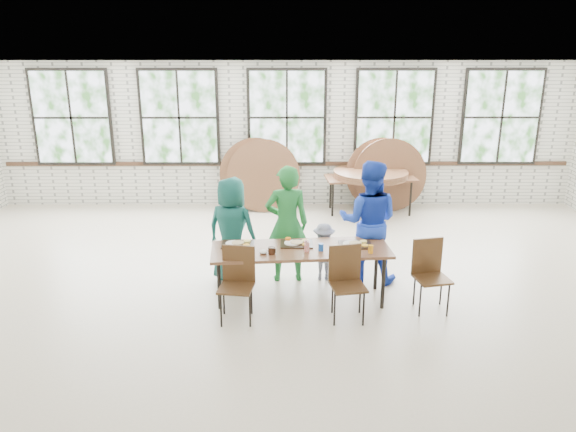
# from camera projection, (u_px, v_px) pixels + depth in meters

# --- Properties ---
(room) EXTENTS (12.00, 12.00, 12.00)m
(room) POSITION_uv_depth(u_px,v_px,m) (287.00, 120.00, 11.49)
(room) COLOR beige
(room) RESTS_ON ground
(dining_table) EXTENTS (2.46, 0.99, 0.74)m
(dining_table) POSITION_uv_depth(u_px,v_px,m) (301.00, 252.00, 7.56)
(dining_table) COLOR brown
(dining_table) RESTS_ON ground
(chair_near_left) EXTENTS (0.47, 0.46, 0.95)m
(chair_near_left) POSITION_uv_depth(u_px,v_px,m) (238.00, 277.00, 7.09)
(chair_near_left) COLOR #492E18
(chair_near_left) RESTS_ON ground
(chair_near_right) EXTENTS (0.48, 0.47, 0.95)m
(chair_near_right) POSITION_uv_depth(u_px,v_px,m) (346.00, 276.00, 7.12)
(chair_near_right) COLOR #492E18
(chair_near_right) RESTS_ON ground
(chair_spare) EXTENTS (0.50, 0.48, 0.95)m
(chair_spare) POSITION_uv_depth(u_px,v_px,m) (429.00, 269.00, 7.35)
(chair_spare) COLOR #492E18
(chair_spare) RESTS_ON ground
(adult_teal) EXTENTS (0.89, 0.73, 1.56)m
(adult_teal) POSITION_uv_depth(u_px,v_px,m) (232.00, 230.00, 8.15)
(adult_teal) COLOR #155245
(adult_teal) RESTS_ON ground
(adult_green) EXTENTS (0.67, 0.48, 1.74)m
(adult_green) POSITION_uv_depth(u_px,v_px,m) (287.00, 224.00, 8.12)
(adult_green) COLOR #1E7330
(adult_green) RESTS_ON ground
(toddler) EXTENTS (0.57, 0.33, 0.87)m
(toddler) POSITION_uv_depth(u_px,v_px,m) (324.00, 252.00, 8.26)
(toddler) COLOR #151C43
(toddler) RESTS_ON ground
(adult_blue) EXTENTS (1.01, 0.86, 1.80)m
(adult_blue) POSITION_uv_depth(u_px,v_px,m) (369.00, 222.00, 8.12)
(adult_blue) COLOR #1A3AB9
(adult_blue) RESTS_ON ground
(storage_table) EXTENTS (1.86, 0.91, 0.74)m
(storage_table) POSITION_uv_depth(u_px,v_px,m) (370.00, 180.00, 11.37)
(storage_table) COLOR brown
(storage_table) RESTS_ON ground
(tabletop_clutter) EXTENTS (2.04, 0.60, 0.11)m
(tabletop_clutter) POSITION_uv_depth(u_px,v_px,m) (308.00, 247.00, 7.54)
(tabletop_clutter) COLOR black
(tabletop_clutter) RESTS_ON dining_table
(round_tops_stacked) EXTENTS (1.50, 1.50, 0.13)m
(round_tops_stacked) POSITION_uv_depth(u_px,v_px,m) (371.00, 174.00, 11.33)
(round_tops_stacked) COLOR brown
(round_tops_stacked) RESTS_ON storage_table
(round_tops_leaning) EXTENTS (4.25, 0.46, 1.49)m
(round_tops_leaning) POSITION_uv_depth(u_px,v_px,m) (323.00, 175.00, 11.54)
(round_tops_leaning) COLOR brown
(round_tops_leaning) RESTS_ON ground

